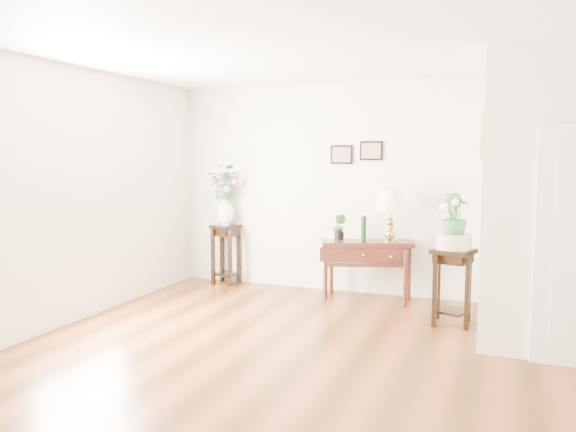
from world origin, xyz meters
The scene contains 18 objects.
floor centered at (0.00, 0.00, 0.00)m, with size 6.00×5.50×0.02m, color brown.
ceiling centered at (0.00, 0.00, 2.80)m, with size 6.00×5.50×0.02m, color white.
wall_back centered at (0.00, 2.75, 1.40)m, with size 6.00×0.02×2.80m, color silver.
wall_front centered at (0.00, -2.75, 1.40)m, with size 6.00×0.02×2.80m, color silver.
wall_left centered at (-3.00, 0.00, 1.40)m, with size 0.02×5.50×2.80m, color silver.
art_print_left centered at (-0.65, 2.73, 1.85)m, with size 0.30×0.02×0.25m, color black.
art_print_right centered at (-0.25, 2.73, 1.90)m, with size 0.30×0.02×0.25m, color black.
wall_ornament centered at (1.16, 1.90, 2.05)m, with size 0.51×0.51×0.07m, color tan.
console_table centered at (-0.21, 2.39, 0.38)m, with size 1.14×0.38×0.76m, color #3C160F.
table_lamp centered at (0.08, 2.39, 1.11)m, with size 0.39×0.39×0.68m, color #AA9041.
green_vase centered at (-0.26, 2.39, 0.93)m, with size 0.07×0.07×0.32m, color black.
potted_plant centered at (-0.58, 2.39, 0.92)m, with size 0.17×0.14×0.31m, color #2F6A30.
plant_stand_a centered at (-2.31, 2.57, 0.43)m, with size 0.33×0.33×0.85m, color black.
porcelain_vase centered at (-2.31, 2.57, 1.08)m, with size 0.24×0.24×0.41m, color white, non-canonical shape.
lily_arrangement centered at (-2.31, 2.57, 1.50)m, with size 0.45×0.39×0.50m, color #2F6A30.
plant_stand_b centered at (0.90, 1.69, 0.42)m, with size 0.39×0.39×0.83m, color black.
ceramic_bowl centered at (0.90, 1.69, 0.91)m, with size 0.37×0.37×0.17m, color #C3B29F.
narcissus centered at (0.90, 1.69, 1.20)m, with size 0.27×0.27×0.49m, color #2F6A30.
Camera 1 is at (1.38, -4.53, 1.82)m, focal length 35.00 mm.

